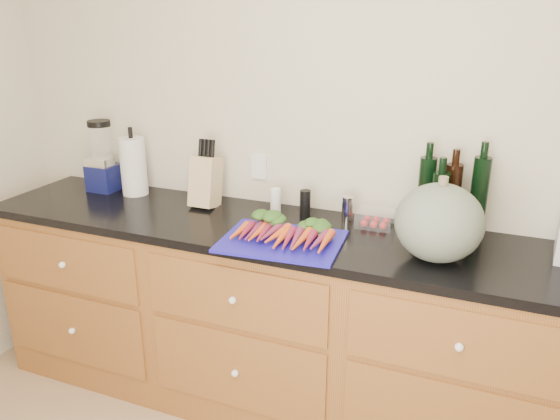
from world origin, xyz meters
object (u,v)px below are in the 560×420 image
at_px(carrots, 285,232).
at_px(blender_appliance, 103,160).
at_px(squash, 439,223).
at_px(tomato_box, 375,218).
at_px(cutting_board, 282,241).
at_px(knife_block, 206,182).
at_px(paper_towel, 133,166).

xyz_separation_m(carrots, blender_appliance, (-1.16, 0.29, 0.13)).
height_order(squash, blender_appliance, blender_appliance).
relative_size(blender_appliance, tomato_box, 2.35).
xyz_separation_m(cutting_board, squash, (0.61, 0.08, 0.14)).
bearing_deg(tomato_box, blender_appliance, -179.53).
bearing_deg(squash, blender_appliance, 172.22).
bearing_deg(carrots, squash, 4.10).
xyz_separation_m(cutting_board, knife_block, (-0.52, 0.30, 0.12)).
bearing_deg(cutting_board, tomato_box, 46.22).
relative_size(carrots, knife_block, 1.70).
distance_m(carrots, tomato_box, 0.43).
distance_m(knife_block, tomato_box, 0.85).
height_order(carrots, squash, squash).
relative_size(squash, tomato_box, 2.09).
height_order(blender_appliance, tomato_box, blender_appliance).
relative_size(paper_towel, tomato_box, 1.87).
height_order(paper_towel, knife_block, paper_towel).
bearing_deg(cutting_board, blender_appliance, 164.64).
bearing_deg(paper_towel, carrots, -16.63).
bearing_deg(cutting_board, carrots, 90.00).
xyz_separation_m(cutting_board, carrots, (0.00, 0.03, 0.03)).
relative_size(blender_appliance, knife_block, 1.54).
distance_m(carrots, blender_appliance, 1.20).
height_order(carrots, knife_block, knife_block).
bearing_deg(cutting_board, paper_towel, 161.62).
bearing_deg(cutting_board, knife_block, 150.23).
xyz_separation_m(paper_towel, tomato_box, (1.28, 0.01, -0.11)).
bearing_deg(squash, tomato_box, 139.36).
distance_m(squash, paper_towel, 1.59).
relative_size(paper_towel, knife_block, 1.23).
bearing_deg(blender_appliance, tomato_box, 0.47).
xyz_separation_m(blender_appliance, tomato_box, (1.47, 0.01, -0.13)).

